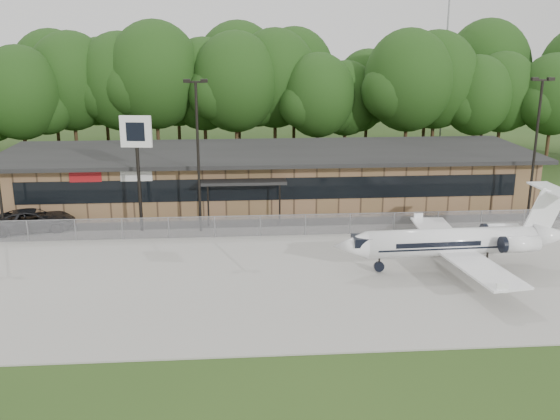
{
  "coord_description": "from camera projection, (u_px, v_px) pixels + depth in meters",
  "views": [
    {
      "loc": [
        -2.69,
        -24.34,
        12.96
      ],
      "look_at": [
        0.08,
        12.0,
        2.69
      ],
      "focal_mm": 40.0,
      "sensor_mm": 36.0,
      "label": 1
    }
  ],
  "objects": [
    {
      "name": "ground",
      "position": [
        299.0,
        344.0,
        27.07
      ],
      "size": [
        160.0,
        160.0,
        0.0
      ],
      "primitive_type": "plane",
      "color": "#274318",
      "rests_on": "ground"
    },
    {
      "name": "apron",
      "position": [
        284.0,
        275.0,
        34.74
      ],
      "size": [
        64.0,
        18.0,
        0.08
      ],
      "primitive_type": "cube",
      "color": "#9E9B93",
      "rests_on": "ground"
    },
    {
      "name": "parking_lot",
      "position": [
        271.0,
        217.0,
        45.78
      ],
      "size": [
        50.0,
        9.0,
        0.06
      ],
      "primitive_type": "cube",
      "color": "#383835",
      "rests_on": "ground"
    },
    {
      "name": "terminal",
      "position": [
        268.0,
        176.0,
        49.46
      ],
      "size": [
        41.0,
        11.65,
        4.3
      ],
      "color": "brown",
      "rests_on": "ground"
    },
    {
      "name": "fence",
      "position": [
        275.0,
        226.0,
        41.26
      ],
      "size": [
        46.0,
        0.04,
        1.52
      ],
      "color": "gray",
      "rests_on": "ground"
    },
    {
      "name": "treeline",
      "position": [
        258.0,
        89.0,
        65.35
      ],
      "size": [
        72.0,
        12.0,
        15.0
      ],
      "primitive_type": null,
      "color": "#1C3B13",
      "rests_on": "ground"
    },
    {
      "name": "radio_mast",
      "position": [
        447.0,
        39.0,
        71.36
      ],
      "size": [
        0.2,
        0.2,
        25.0
      ],
      "primitive_type": "cylinder",
      "color": "gray",
      "rests_on": "ground"
    },
    {
      "name": "light_pole_mid",
      "position": [
        198.0,
        145.0,
        40.92
      ],
      "size": [
        1.55,
        0.3,
        10.23
      ],
      "color": "black",
      "rests_on": "ground"
    },
    {
      "name": "light_pole_right",
      "position": [
        536.0,
        141.0,
        42.61
      ],
      "size": [
        1.55,
        0.3,
        10.23
      ],
      "color": "black",
      "rests_on": "ground"
    },
    {
      "name": "business_jet",
      "position": [
        459.0,
        242.0,
        35.15
      ],
      "size": [
        13.8,
        12.28,
        4.65
      ],
      "rotation": [
        0.0,
        0.0,
        0.04
      ],
      "color": "white",
      "rests_on": "ground"
    },
    {
      "name": "suv",
      "position": [
        33.0,
        220.0,
        42.46
      ],
      "size": [
        5.91,
        3.65,
        1.53
      ],
      "primitive_type": "imported",
      "rotation": [
        0.0,
        0.0,
        1.78
      ],
      "color": "#2A2A2C",
      "rests_on": "ground"
    },
    {
      "name": "pole_sign",
      "position": [
        137.0,
        144.0,
        40.89
      ],
      "size": [
        2.08,
        0.53,
        7.91
      ],
      "rotation": [
        0.0,
        0.0,
        -0.15
      ],
      "color": "black",
      "rests_on": "ground"
    }
  ]
}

